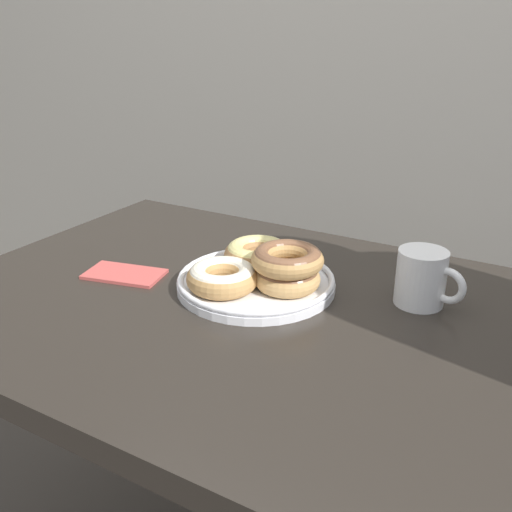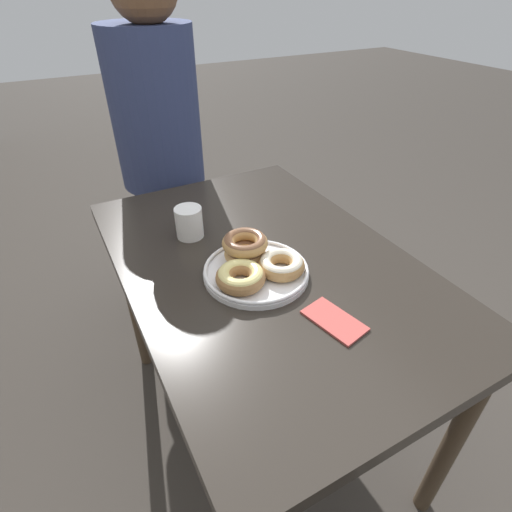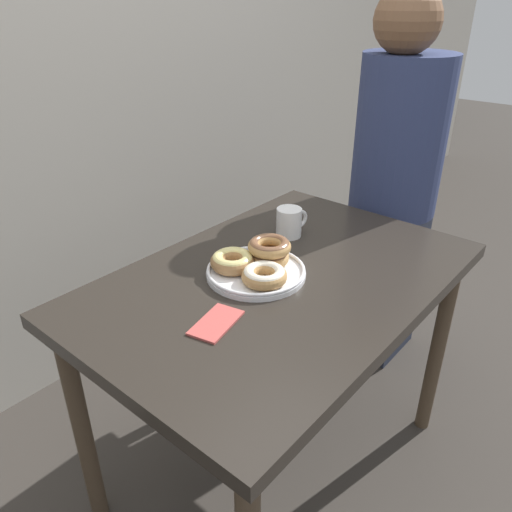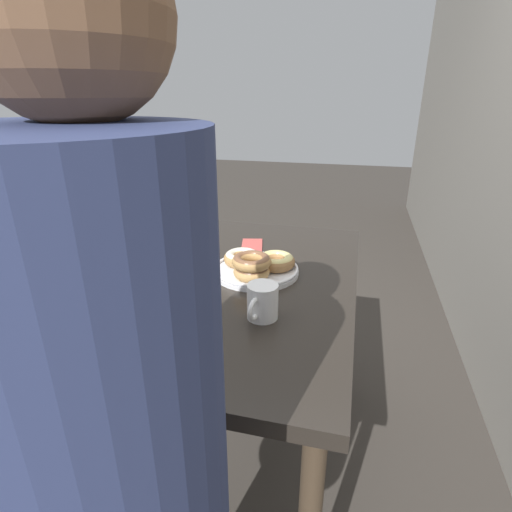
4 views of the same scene
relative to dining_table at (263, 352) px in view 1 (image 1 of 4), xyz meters
The scene contains 4 objects.
dining_table is the anchor object (origin of this frame).
donut_plate 0.14m from the dining_table, 124.80° to the left, with size 0.28×0.28×0.08m.
coffee_mug 0.29m from the dining_table, 31.84° to the left, with size 0.12×0.08×0.09m.
napkin 0.29m from the dining_table, behind, with size 0.15×0.11×0.01m.
Camera 1 is at (0.40, -0.58, 1.18)m, focal length 40.00 mm.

